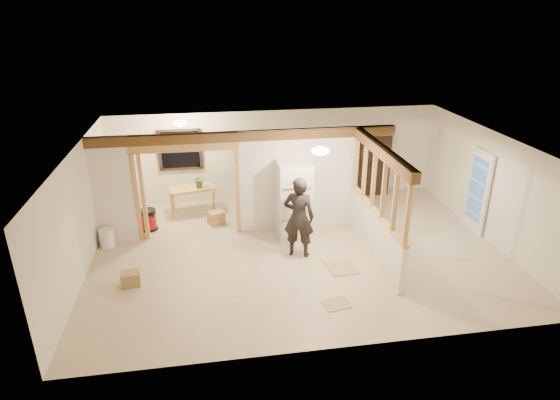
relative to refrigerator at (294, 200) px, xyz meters
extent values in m
cube|color=beige|center=(-0.03, -0.77, -0.92)|extent=(9.00, 6.50, 0.01)
cube|color=white|center=(-0.03, -0.77, 1.58)|extent=(9.00, 6.50, 0.01)
cube|color=silver|center=(-0.03, 2.48, 0.33)|extent=(9.00, 0.01, 2.50)
cube|color=silver|center=(-0.03, -4.02, 0.33)|extent=(9.00, 0.01, 2.50)
cube|color=silver|center=(-4.53, -0.77, 0.33)|extent=(0.01, 6.50, 2.50)
cube|color=silver|center=(4.47, -0.77, 0.33)|extent=(0.01, 6.50, 2.50)
cube|color=silver|center=(-4.08, 0.43, 0.33)|extent=(0.90, 0.12, 2.50)
cube|color=silver|center=(0.17, 0.43, 0.33)|extent=(2.80, 0.12, 2.50)
cube|color=tan|center=(-2.43, 0.43, 0.18)|extent=(2.46, 0.14, 2.20)
cube|color=brown|center=(-1.03, 0.43, 1.46)|extent=(7.00, 0.18, 0.22)
cube|color=brown|center=(1.57, -1.17, 1.46)|extent=(0.18, 3.30, 0.22)
cube|color=silver|center=(1.57, -1.17, -0.42)|extent=(0.12, 3.20, 1.00)
cube|color=tan|center=(1.57, -1.17, 0.74)|extent=(0.14, 3.20, 1.32)
cube|color=black|center=(-2.63, 2.40, 0.63)|extent=(1.12, 0.10, 1.10)
cube|color=white|center=(4.39, -0.37, 0.08)|extent=(0.12, 0.86, 2.00)
ellipsoid|color=#FFEABF|center=(0.27, -1.27, 1.56)|extent=(0.36, 0.36, 0.16)
ellipsoid|color=#FFEABF|center=(-2.53, 1.53, 1.56)|extent=(0.32, 0.32, 0.14)
ellipsoid|color=#FFD88C|center=(-2.03, 0.83, 1.26)|extent=(0.07, 0.07, 0.07)
cube|color=silver|center=(0.00, 0.00, 0.00)|extent=(0.76, 0.73, 1.83)
imported|color=#282424|center=(-0.07, -0.93, 0.00)|extent=(0.78, 0.64, 1.82)
cube|color=tan|center=(-2.36, 1.70, -0.55)|extent=(1.26, 0.81, 0.73)
imported|color=#295323|center=(-2.17, 1.66, -0.02)|extent=(0.34, 0.30, 0.33)
cylinder|color=maroon|center=(-3.44, 0.87, -0.65)|extent=(0.48, 0.48, 0.54)
cube|color=black|center=(2.75, 2.26, -0.04)|extent=(0.88, 0.29, 1.75)
cylinder|color=silver|center=(-4.30, 0.15, -0.71)|extent=(0.33, 0.33, 0.42)
cube|color=#A57F4F|center=(-1.80, 0.96, -0.76)|extent=(0.46, 0.43, 0.32)
cube|color=#A57F4F|center=(-3.62, 1.13, -0.78)|extent=(0.30, 0.30, 0.28)
cube|color=#A57F4F|center=(-3.56, -1.60, -0.77)|extent=(0.39, 0.33, 0.29)
cube|color=tan|center=(0.73, -1.65, -0.91)|extent=(0.65, 0.65, 0.02)
cube|color=tan|center=(0.27, -2.87, -0.91)|extent=(0.53, 0.45, 0.02)
camera|label=1|loc=(-1.92, -9.83, 4.22)|focal=30.00mm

